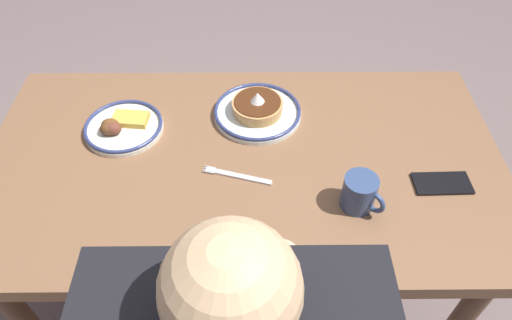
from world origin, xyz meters
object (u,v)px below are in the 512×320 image
Objects in this scene: cell_phone at (442,183)px; fork_near at (237,176)px; plate_near_main at (257,110)px; coffee_mug at (360,193)px; plate_center_pancakes at (122,127)px.

cell_phone is 0.52m from fork_near.
plate_near_main reaches higher than cell_phone.
coffee_mug reaches higher than cell_phone.
plate_center_pancakes is 0.68m from coffee_mug.
plate_near_main is at bearing -54.03° from coffee_mug.
plate_center_pancakes is 2.28× the size of coffee_mug.
plate_near_main is 0.54m from cell_phone.
plate_center_pancakes reaches higher than cell_phone.
cell_phone is (-0.85, 0.21, -0.01)m from plate_center_pancakes.
cell_phone is at bearing 166.42° from plate_center_pancakes.
cell_phone reaches higher than fork_near.
coffee_mug is at bearing 156.72° from plate_center_pancakes.
fork_near is at bearing 151.89° from plate_center_pancakes.
plate_near_main is at bearing -170.60° from plate_center_pancakes.
cell_phone is at bearing -164.46° from coffee_mug.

